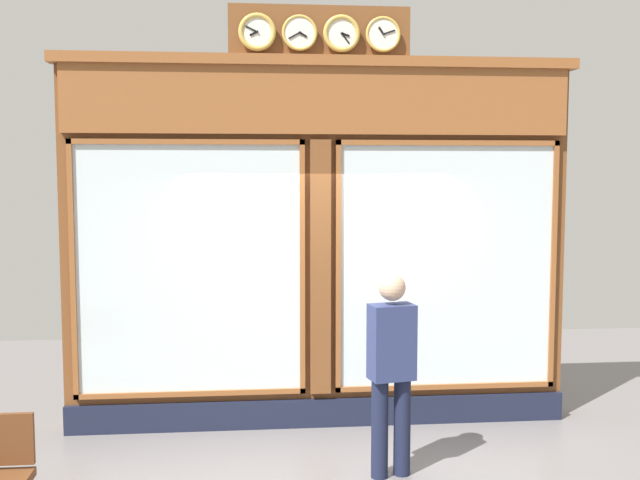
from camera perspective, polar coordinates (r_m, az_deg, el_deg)
shop_facade at (r=7.33m, az=-0.09°, el=-0.08°), size 5.04×0.42×4.09m
pedestrian at (r=6.19m, az=5.51°, el=-9.60°), size 0.40×0.29×1.69m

